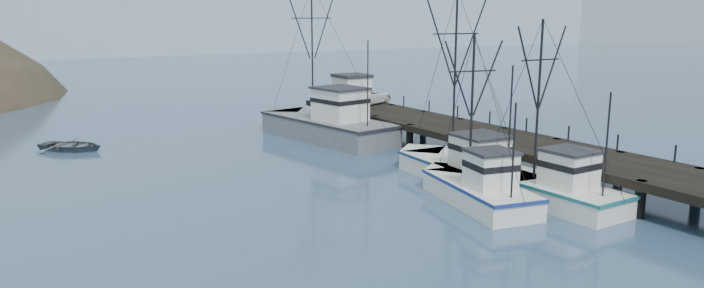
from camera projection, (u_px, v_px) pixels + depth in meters
name	position (u px, v px, depth m)	size (l,w,h in m)	color
ground	(489.00, 269.00, 25.98)	(400.00, 400.00, 0.00)	#324D70
pier	(479.00, 135.00, 46.16)	(6.00, 44.00, 2.00)	black
distant_ridge	(85.00, 54.00, 173.40)	(360.00, 40.00, 26.00)	#9EB2C6
trawler_near	(546.00, 188.00, 35.19)	(3.55, 10.20, 10.51)	white
trawler_mid	(477.00, 189.00, 35.03)	(4.76, 9.60, 9.70)	white
trawler_far	(462.00, 168.00, 39.77)	(4.68, 12.11, 12.23)	white
work_vessel	(324.00, 124.00, 53.55)	(6.76, 15.98, 13.25)	slate
pier_shed	(352.00, 88.00, 60.88)	(3.00, 3.20, 2.80)	silver
pickup_truck	(369.00, 96.00, 60.30)	(2.55, 5.53, 1.54)	white
motorboat	(72.00, 150.00, 49.05)	(3.67, 5.14, 1.06)	#5A5F64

